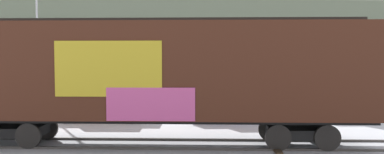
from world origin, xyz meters
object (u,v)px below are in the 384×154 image
object	(u,v)px
freight_car	(154,72)
flagpole	(39,23)
parked_car_tan	(103,104)
parked_car_blue	(230,104)
parked_car_white	(352,104)

from	to	relation	value
freight_car	flagpole	xyz separation A→B (m)	(-8.24, 10.68, 2.92)
freight_car	parked_car_tan	size ratio (longest dim) A/B	3.41
freight_car	parked_car_blue	bearing A→B (deg)	54.75
flagpole	parked_car_blue	bearing A→B (deg)	-25.33
freight_car	flagpole	bearing A→B (deg)	127.64
parked_car_tan	parked_car_blue	bearing A→B (deg)	-2.91
freight_car	parked_car_tan	xyz separation A→B (m)	(-3.02, 5.42, -1.86)
freight_car	parked_car_tan	world-z (taller)	freight_car
parked_car_blue	parked_car_white	size ratio (longest dim) A/B	0.95
parked_car_blue	flagpole	bearing A→B (deg)	154.67
parked_car_tan	parked_car_blue	xyz separation A→B (m)	(6.61, -0.34, -0.01)
parked_car_white	flagpole	bearing A→B (deg)	163.62
flagpole	parked_car_white	world-z (taller)	flagpole
flagpole	parked_car_blue	xyz separation A→B (m)	(11.83, -5.60, -4.79)
flagpole	parked_car_blue	size ratio (longest dim) A/B	2.03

